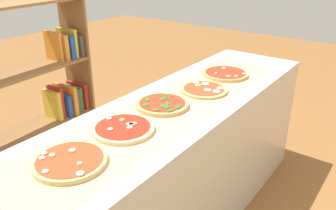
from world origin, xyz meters
TOP-DOWN VIEW (x-y plane):
  - counter at (0.00, 0.00)m, footprint 2.63×0.64m
  - parchment_paper at (0.00, 0.00)m, footprint 2.11×0.45m
  - pizza_mushroom_0 at (-0.68, -0.00)m, footprint 0.31×0.31m
  - pizza_mushroom_1 at (-0.34, 0.02)m, footprint 0.31×0.31m
  - pizza_spinach_2 at (-0.00, 0.04)m, footprint 0.30×0.30m
  - pizza_mozzarella_3 at (0.34, -0.03)m, footprint 0.30×0.30m
  - pizza_mushroom_4 at (0.68, -0.00)m, footprint 0.31×0.31m
  - bookshelf at (0.02, 1.17)m, footprint 0.95×0.35m

SIDE VIEW (x-z plane):
  - counter at x=0.00m, z-range 0.00..0.91m
  - bookshelf at x=0.02m, z-range -0.03..1.37m
  - parchment_paper at x=0.00m, z-range 0.91..0.91m
  - pizza_mozzarella_3 at x=0.34m, z-range 0.91..0.93m
  - pizza_mushroom_1 at x=-0.34m, z-range 0.91..0.94m
  - pizza_mushroom_0 at x=-0.68m, z-range 0.91..0.94m
  - pizza_mushroom_4 at x=0.68m, z-range 0.91..0.94m
  - pizza_spinach_2 at x=0.00m, z-range 0.91..0.94m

